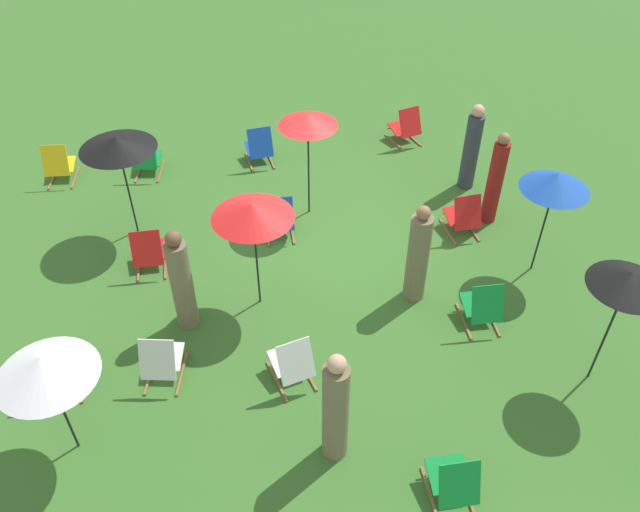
{
  "coord_description": "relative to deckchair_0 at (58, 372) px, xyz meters",
  "views": [
    {
      "loc": [
        1.31,
        8.8,
        7.19
      ],
      "look_at": [
        0.0,
        1.2,
        0.5
      ],
      "focal_mm": 35.98,
      "sensor_mm": 36.0,
      "label": 1
    }
  ],
  "objects": [
    {
      "name": "ground_plane",
      "position": [
        -3.85,
        -2.8,
        -0.37
      ],
      "size": [
        40.0,
        40.0,
        0.0
      ],
      "primitive_type": "plane",
      "color": "#386B28"
    },
    {
      "name": "deckchair_0",
      "position": [
        0.0,
        0.0,
        0.0
      ],
      "size": [
        0.57,
        0.81,
        0.83
      ],
      "rotation": [
        0.0,
        0.0,
        0.13
      ],
      "color": "olive",
      "rests_on": "ground"
    },
    {
      "name": "deckchair_1",
      "position": [
        -6.53,
        -2.37,
        0.0
      ],
      "size": [
        0.52,
        0.79,
        0.83
      ],
      "rotation": [
        0.0,
        0.0,
        0.06
      ],
      "color": "olive",
      "rests_on": "ground"
    },
    {
      "name": "deckchair_2",
      "position": [
        -3.13,
        0.38,
        0.0
      ],
      "size": [
        0.65,
        0.86,
        0.83
      ],
      "rotation": [
        0.0,
        0.0,
        0.25
      ],
      "color": "olive",
      "rests_on": "ground"
    },
    {
      "name": "deckchair_4",
      "position": [
        -3.34,
        -2.87,
        0.0
      ],
      "size": [
        0.5,
        0.77,
        0.83
      ],
      "rotation": [
        0.0,
        0.0,
        -0.02
      ],
      "color": "olive",
      "rests_on": "ground"
    },
    {
      "name": "deckchair_5",
      "position": [
        -1.37,
        0.03,
        0.0
      ],
      "size": [
        0.62,
        0.84,
        0.83
      ],
      "rotation": [
        0.0,
        0.0,
        -0.2
      ],
      "color": "olive",
      "rests_on": "ground"
    },
    {
      "name": "deckchair_7",
      "position": [
        -1.0,
        -5.24,
        0.0
      ],
      "size": [
        0.59,
        0.82,
        0.83
      ],
      "rotation": [
        0.0,
        0.0,
        -0.15
      ],
      "color": "olive",
      "rests_on": "ground"
    },
    {
      "name": "deckchair_8",
      "position": [
        -6.38,
        -5.56,
        0.0
      ],
      "size": [
        0.67,
        0.86,
        0.83
      ],
      "rotation": [
        0.0,
        0.0,
        0.29
      ],
      "color": "olive",
      "rests_on": "ground"
    },
    {
      "name": "deckchair_9",
      "position": [
        -4.72,
        2.44,
        0.0
      ],
      "size": [
        0.49,
        0.77,
        0.83
      ],
      "rotation": [
        0.0,
        0.0,
        -0.01
      ],
      "color": "olive",
      "rests_on": "ground"
    },
    {
      "name": "deckchair_10",
      "position": [
        -1.12,
        -2.34,
        0.0
      ],
      "size": [
        0.48,
        0.76,
        0.83
      ],
      "rotation": [
        0.0,
        0.0,
        0.0
      ],
      "color": "olive",
      "rests_on": "ground"
    },
    {
      "name": "deckchair_12",
      "position": [
        -3.24,
        -5.27,
        0.0
      ],
      "size": [
        0.56,
        0.81,
        0.83
      ],
      "rotation": [
        0.0,
        0.0,
        0.11
      ],
      "color": "olive",
      "rests_on": "ground"
    },
    {
      "name": "deckchair_13",
      "position": [
        -6.07,
        -0.21,
        0.0
      ],
      "size": [
        0.5,
        0.78,
        0.83
      ],
      "rotation": [
        0.0,
        0.0,
        -0.03
      ],
      "color": "olive",
      "rests_on": "ground"
    },
    {
      "name": "deckchair_14",
      "position": [
        0.67,
        -5.29,
        0.0
      ],
      "size": [
        0.54,
        0.8,
        0.83
      ],
      "rotation": [
        0.0,
        0.0,
        -0.08
      ],
      "color": "olive",
      "rests_on": "ground"
    },
    {
      "name": "umbrella_0",
      "position": [
        -0.84,
        -3.41,
        1.43
      ],
      "size": [
        1.26,
        1.26,
        1.91
      ],
      "color": "black",
      "rests_on": "ground"
    },
    {
      "name": "umbrella_1",
      "position": [
        -7.39,
        -1.26,
        1.38
      ],
      "size": [
        1.05,
        1.05,
        1.9
      ],
      "color": "black",
      "rests_on": "ground"
    },
    {
      "name": "umbrella_2",
      "position": [
        -2.83,
        -1.25,
        1.41
      ],
      "size": [
        1.2,
        1.2,
        1.9
      ],
      "color": "black",
      "rests_on": "ground"
    },
    {
      "name": "umbrella_3",
      "position": [
        -0.28,
        0.95,
        1.2
      ],
      "size": [
        1.19,
        1.19,
        1.73
      ],
      "color": "black",
      "rests_on": "ground"
    },
    {
      "name": "umbrella_4",
      "position": [
        -7.23,
        1.02,
        1.48
      ],
      "size": [
        1.0,
        1.0,
        1.97
      ],
      "color": "black",
      "rests_on": "ground"
    },
    {
      "name": "umbrella_5",
      "position": [
        -3.96,
        -3.45,
        1.53
      ],
      "size": [
        1.02,
        1.02,
        2.01
      ],
      "color": "black",
      "rests_on": "ground"
    },
    {
      "name": "person_0",
      "position": [
        -5.25,
        -0.98,
        0.45
      ],
      "size": [
        0.4,
        0.4,
        1.75
      ],
      "rotation": [
        0.0,
        0.0,
        0.22
      ],
      "color": "#72664C",
      "rests_on": "ground"
    },
    {
      "name": "person_1",
      "position": [
        -3.49,
        1.57,
        0.48
      ],
      "size": [
        0.46,
        0.46,
        1.8
      ],
      "rotation": [
        0.0,
        0.0,
        2.38
      ],
      "color": "#72664C",
      "rests_on": "ground"
    },
    {
      "name": "person_2",
      "position": [
        -1.71,
        -0.98,
        0.47
      ],
      "size": [
        0.43,
        0.43,
        1.77
      ],
      "rotation": [
        0.0,
        0.0,
        5.82
      ],
      "color": "#72664C",
      "rests_on": "ground"
    },
    {
      "name": "person_3",
      "position": [
        -7.15,
        -2.67,
        0.49
      ],
      "size": [
        0.3,
        0.3,
        1.79
      ],
      "rotation": [
        0.0,
        0.0,
        4.79
      ],
      "color": "maroon",
      "rests_on": "ground"
    },
    {
      "name": "person_4",
      "position": [
        -7.11,
        -3.77,
        0.46
      ],
      "size": [
        0.34,
        0.34,
        1.74
      ],
      "rotation": [
        0.0,
        0.0,
        0.11
      ],
      "color": "#333847",
      "rests_on": "ground"
    }
  ]
}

